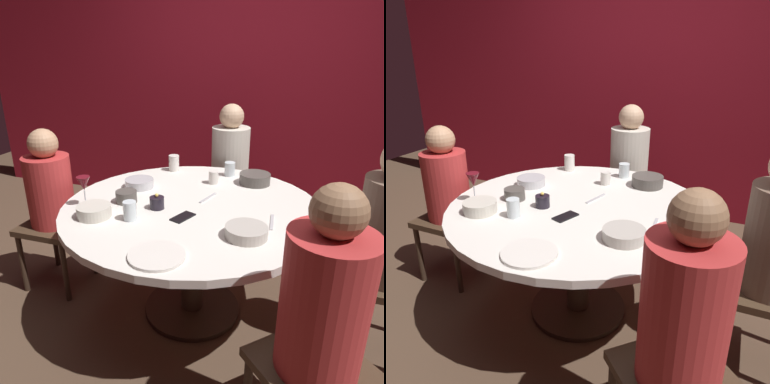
% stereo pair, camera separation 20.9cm
% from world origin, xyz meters
% --- Properties ---
extents(ground_plane, '(8.00, 8.00, 0.00)m').
position_xyz_m(ground_plane, '(0.00, 0.00, 0.00)').
color(ground_plane, '#4C3828').
extents(back_wall, '(6.00, 0.10, 2.60)m').
position_xyz_m(back_wall, '(0.00, 1.81, 1.30)').
color(back_wall, maroon).
rests_on(back_wall, ground).
extents(dining_table, '(1.49, 1.49, 0.73)m').
position_xyz_m(dining_table, '(0.00, 0.00, 0.60)').
color(dining_table, silver).
rests_on(dining_table, ground).
extents(seated_diner_left, '(0.40, 0.40, 1.11)m').
position_xyz_m(seated_diner_left, '(-0.98, 0.00, 0.69)').
color(seated_diner_left, '#3F2D1E').
rests_on(seated_diner_left, ground).
extents(seated_diner_back, '(0.40, 0.40, 1.17)m').
position_xyz_m(seated_diner_back, '(0.00, 1.01, 0.72)').
color(seated_diner_back, '#3F2D1E').
rests_on(seated_diner_back, ground).
extents(seated_diner_front_right, '(0.57, 0.57, 1.19)m').
position_xyz_m(seated_diner_front_right, '(0.71, -0.71, 0.73)').
color(seated_diner_front_right, '#3F2D1E').
rests_on(seated_diner_front_right, ground).
extents(candle_holder, '(0.08, 0.08, 0.09)m').
position_xyz_m(candle_holder, '(-0.17, -0.11, 0.77)').
color(candle_holder, black).
rests_on(candle_holder, dining_table).
extents(wine_glass, '(0.08, 0.08, 0.18)m').
position_xyz_m(wine_glass, '(-0.57, -0.20, 0.86)').
color(wine_glass, silver).
rests_on(wine_glass, dining_table).
extents(dinner_plate, '(0.25, 0.25, 0.01)m').
position_xyz_m(dinner_plate, '(0.03, -0.58, 0.74)').
color(dinner_plate, silver).
rests_on(dinner_plate, dining_table).
extents(cell_phone, '(0.11, 0.16, 0.01)m').
position_xyz_m(cell_phone, '(0.01, -0.18, 0.74)').
color(cell_phone, black).
rests_on(cell_phone, dining_table).
extents(bowl_serving_large, '(0.18, 0.18, 0.06)m').
position_xyz_m(bowl_serving_large, '(-0.41, 0.17, 0.76)').
color(bowl_serving_large, '#B7B7BC').
rests_on(bowl_serving_large, dining_table).
extents(bowl_salad_center, '(0.21, 0.21, 0.05)m').
position_xyz_m(bowl_salad_center, '(0.36, -0.29, 0.76)').
color(bowl_salad_center, '#B2ADA3').
rests_on(bowl_salad_center, dining_table).
extents(bowl_small_white, '(0.12, 0.12, 0.07)m').
position_xyz_m(bowl_small_white, '(-0.38, -0.08, 0.77)').
color(bowl_small_white, '#4C4742').
rests_on(bowl_small_white, dining_table).
extents(bowl_sauce_side, '(0.20, 0.20, 0.07)m').
position_xyz_m(bowl_sauce_side, '(0.29, 0.47, 0.77)').
color(bowl_sauce_side, '#4C4742').
rests_on(bowl_sauce_side, dining_table).
extents(bowl_rice_portion, '(0.18, 0.18, 0.06)m').
position_xyz_m(bowl_rice_portion, '(-0.45, -0.31, 0.76)').
color(bowl_rice_portion, beige).
rests_on(bowl_rice_portion, dining_table).
extents(cup_near_candle, '(0.08, 0.08, 0.12)m').
position_xyz_m(cup_near_candle, '(-0.32, 0.56, 0.79)').
color(cup_near_candle, silver).
rests_on(cup_near_candle, dining_table).
extents(cup_by_left_diner, '(0.07, 0.07, 0.10)m').
position_xyz_m(cup_by_left_diner, '(0.09, 0.58, 0.78)').
color(cup_by_left_diner, silver).
rests_on(cup_by_left_diner, dining_table).
extents(cup_by_right_diner, '(0.07, 0.07, 0.10)m').
position_xyz_m(cup_by_right_diner, '(-0.25, -0.29, 0.78)').
color(cup_by_right_diner, silver).
rests_on(cup_by_right_diner, dining_table).
extents(cup_center_front, '(0.07, 0.07, 0.09)m').
position_xyz_m(cup_center_front, '(0.02, 0.39, 0.78)').
color(cup_center_front, silver).
rests_on(cup_center_front, dining_table).
extents(fork_near_plate, '(0.06, 0.18, 0.01)m').
position_xyz_m(fork_near_plate, '(0.06, 0.13, 0.74)').
color(fork_near_plate, '#B7B7BC').
rests_on(fork_near_plate, dining_table).
extents(knife_near_plate, '(0.03, 0.18, 0.01)m').
position_xyz_m(knife_near_plate, '(0.47, -0.09, 0.74)').
color(knife_near_plate, '#B7B7BC').
rests_on(knife_near_plate, dining_table).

